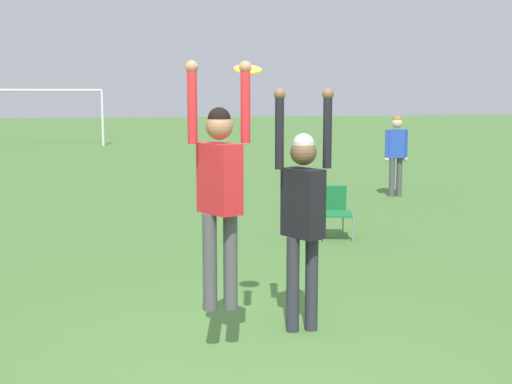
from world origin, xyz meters
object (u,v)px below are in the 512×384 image
at_px(person_defending, 303,204).
at_px(frisbee, 248,69).
at_px(person_spectator_near, 396,148).
at_px(person_jumping, 220,181).
at_px(camping_chair_1, 332,208).

xyz_separation_m(person_defending, frisbee, (-0.53, -0.08, 1.20)).
bearing_deg(person_spectator_near, person_jumping, -91.50).
relative_size(frisbee, camping_chair_1, 0.30).
relative_size(person_defending, camping_chair_1, 2.80).
height_order(person_jumping, person_defending, person_jumping).
xyz_separation_m(camping_chair_1, person_spectator_near, (2.72, 3.93, 0.56)).
bearing_deg(camping_chair_1, person_defending, 84.25).
distance_m(frisbee, person_spectator_near, 9.46).
relative_size(person_defending, frisbee, 9.32).
bearing_deg(person_defending, camping_chair_1, 131.87).
bearing_deg(person_defending, frisbee, -108.10).
bearing_deg(person_spectator_near, person_defending, -88.37).
height_order(person_jumping, camping_chair_1, person_jumping).
relative_size(person_jumping, frisbee, 8.63).
distance_m(camping_chair_1, person_spectator_near, 4.81).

